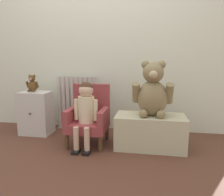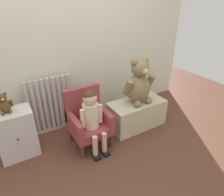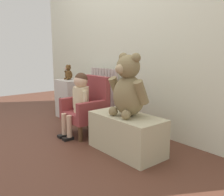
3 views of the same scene
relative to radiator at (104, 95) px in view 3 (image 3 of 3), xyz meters
name	(u,v)px [view 3 (image 3 of 3)]	position (x,y,z in m)	size (l,w,h in m)	color
ground_plane	(37,144)	(0.24, -1.05, -0.35)	(6.00, 6.00, 0.00)	#553023
back_wall	(124,28)	(0.24, 0.12, 0.85)	(3.80, 0.05, 2.40)	silver
radiator	(104,95)	(0.00, 0.00, 0.00)	(0.56, 0.05, 0.70)	beige
small_dresser	(70,99)	(-0.45, -0.27, -0.08)	(0.37, 0.29, 0.53)	beige
child_armchair	(88,107)	(0.29, -0.45, -0.05)	(0.42, 0.41, 0.65)	brown
child_figure	(79,96)	(0.29, -0.56, 0.10)	(0.25, 0.35, 0.70)	beige
low_bench	(126,134)	(0.96, -0.48, -0.17)	(0.72, 0.36, 0.35)	#BEB692
large_teddy_bear	(128,89)	(0.97, -0.47, 0.25)	(0.41, 0.29, 0.56)	olive
small_teddy_bear	(68,73)	(-0.48, -0.25, 0.27)	(0.15, 0.11, 0.21)	brown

